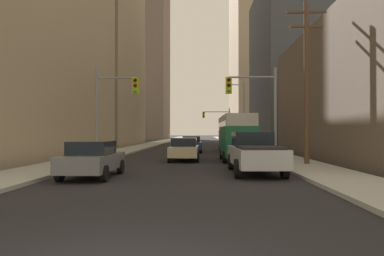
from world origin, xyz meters
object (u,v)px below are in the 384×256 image
sedan_grey (93,159)px  traffic_signal_far_right (218,119)px  sedan_beige (184,149)px  pickup_truck_silver (255,153)px  city_bus (235,132)px  traffic_signal_near_left (115,100)px  cargo_van_green (237,141)px  traffic_signal_near_right (254,99)px  sedan_blue (192,144)px

sedan_grey → traffic_signal_far_right: size_ratio=0.70×
sedan_grey → sedan_beige: size_ratio=1.00×
pickup_truck_silver → sedan_beige: size_ratio=1.29×
city_bus → sedan_grey: bearing=-112.2°
sedan_grey → traffic_signal_near_left: (-1.05, 7.83, 3.22)m
sedan_beige → traffic_signal_near_left: (-4.45, -0.83, 3.22)m
city_bus → sedan_grey: city_bus is taller
cargo_van_green → traffic_signal_near_right: traffic_signal_near_right is taller
cargo_van_green → sedan_beige: 3.53m
traffic_signal_near_right → cargo_van_green: bearing=142.3°
city_bus → traffic_signal_near_right: 11.18m
cargo_van_green → sedan_grey: size_ratio=1.25×
sedan_beige → city_bus: bearing=67.2°
cargo_van_green → traffic_signal_near_right: bearing=-37.7°
traffic_signal_near_right → traffic_signal_far_right: same height
sedan_blue → traffic_signal_far_right: traffic_signal_far_right is taller
sedan_grey → sedan_beige: bearing=68.6°
traffic_signal_near_left → cargo_van_green: bearing=5.4°
city_bus → sedan_beige: size_ratio=2.73×
city_bus → sedan_blue: size_ratio=2.73×
cargo_van_green → sedan_grey: (-6.89, -8.58, -0.52)m
pickup_truck_silver → sedan_blue: (-3.46, 16.66, -0.16)m
city_bus → traffic_signal_near_right: traffic_signal_near_right is taller
pickup_truck_silver → traffic_signal_far_right: bearing=89.8°
sedan_blue → traffic_signal_near_right: (4.31, -10.61, 3.24)m
traffic_signal_near_left → sedan_beige: bearing=10.5°
city_bus → sedan_beige: city_bus is taller
sedan_grey → sedan_blue: bearing=79.1°
city_bus → cargo_van_green: city_bus is taller
traffic_signal_near_left → sedan_grey: bearing=-82.3°
sedan_beige → sedan_grey: bearing=-111.4°
pickup_truck_silver → traffic_signal_near_left: size_ratio=0.91×
sedan_grey → sedan_beige: 9.30m
sedan_grey → sedan_beige: (3.40, 8.66, 0.00)m
city_bus → cargo_van_green: size_ratio=2.19×
traffic_signal_far_right → sedan_beige: bearing=-95.7°
city_bus → sedan_grey: size_ratio=2.74×
cargo_van_green → sedan_blue: (-3.33, 9.86, -0.52)m
sedan_blue → sedan_grey: bearing=-100.9°
pickup_truck_silver → cargo_van_green: cargo_van_green is taller
pickup_truck_silver → traffic_signal_near_right: size_ratio=0.91×
traffic_signal_near_left → traffic_signal_far_right: (8.22, 38.72, 0.09)m
cargo_van_green → pickup_truck_silver: bearing=-89.0°
pickup_truck_silver → traffic_signal_far_right: (0.15, 44.77, 3.15)m
traffic_signal_near_left → traffic_signal_near_right: 8.92m
city_bus → pickup_truck_silver: city_bus is taller
traffic_signal_near_right → sedan_beige: bearing=169.5°
city_bus → traffic_signal_far_right: 27.83m
sedan_grey → traffic_signal_near_right: traffic_signal_near_right is taller
sedan_beige → sedan_blue: same height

